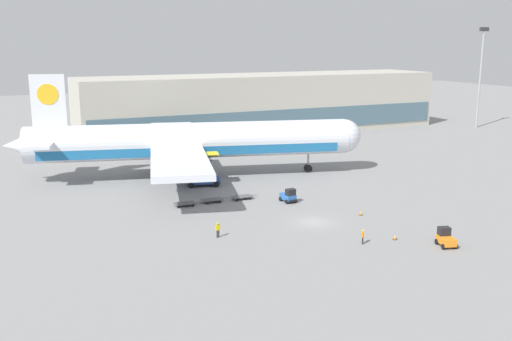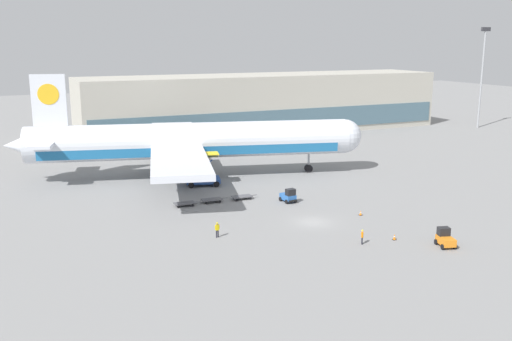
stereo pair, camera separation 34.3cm
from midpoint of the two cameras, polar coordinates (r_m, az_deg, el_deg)
ground_plane at (r=71.27m, az=5.63°, el=-5.15°), size 400.00×400.00×0.00m
terminal_building at (r=141.97m, az=0.67°, el=6.75°), size 90.00×18.20×14.00m
light_mast at (r=158.38m, az=21.50°, el=9.26°), size 2.80×0.50×25.41m
airplane_main at (r=93.76m, az=-7.04°, el=2.84°), size 56.97×48.48×17.00m
scissor_lift_loader at (r=88.74m, az=-5.47°, el=-0.26°), size 5.78×4.45×5.05m
baggage_tug_foreground at (r=65.94m, az=18.30°, el=-6.45°), size 2.20×2.74×2.00m
baggage_tug_mid at (r=79.46m, az=3.16°, el=-2.56°), size 1.83×2.57×2.00m
baggage_dolly_lead at (r=78.11m, az=-7.27°, el=-3.29°), size 3.73×1.60×0.48m
baggage_dolly_second at (r=79.57m, az=-4.54°, el=-2.92°), size 3.73×1.60×0.48m
baggage_dolly_third at (r=80.87m, az=-1.53°, el=-2.63°), size 3.73×1.60×0.48m
ground_crew_near at (r=64.25m, az=10.49°, el=-6.41°), size 0.38×0.50×1.68m
ground_crew_far at (r=65.36m, az=-3.98°, el=-5.80°), size 0.57×0.26×1.81m
traffic_cone_near at (r=66.59m, az=13.59°, el=-6.46°), size 0.40×0.40×0.68m
traffic_cone_far at (r=74.77m, az=10.31°, el=-4.19°), size 0.40×0.40×0.64m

